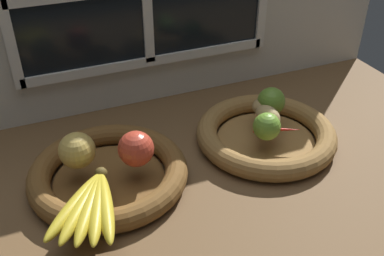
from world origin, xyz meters
The scene contains 11 objects.
ground_plane centered at (0.00, 0.00, -1.50)cm, with size 140.00×90.00×3.00cm, color brown.
fruit_bowl_left centered at (-18.82, -0.96, 2.22)cm, with size 32.99×32.99×4.78cm.
fruit_bowl_right centered at (18.62, -0.96, 2.22)cm, with size 32.58×32.58×4.78cm.
apple_golden_left centered at (-24.13, 0.77, 8.48)cm, with size 7.40×7.40×7.40cm, color #DBB756.
apple_red_right centered at (-13.14, -3.15, 8.45)cm, with size 7.34×7.34×7.34cm, color #CC422D.
banana_bunch_front centered at (-24.74, -13.27, 6.16)cm, with size 14.87×19.87×2.74cm.
potato_large centered at (18.62, -0.96, 7.21)cm, with size 6.83×4.41×4.85cm, color tan.
potato_back centered at (20.88, 4.01, 6.83)cm, with size 7.02×5.54×4.09cm, color #A38451.
lime_near centered at (15.70, -5.34, 7.84)cm, with size 6.12×6.12×6.12cm, color #6B9E33.
lime_far centered at (22.03, 3.42, 8.09)cm, with size 6.62×6.62×6.62cm, color olive.
chili_pepper centered at (19.23, -4.42, 5.59)cm, with size 1.61×1.61×10.88cm, color red.
Camera 1 is at (-30.43, -74.07, 61.44)cm, focal length 41.90 mm.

